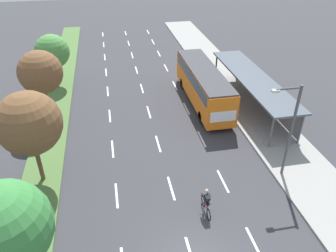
{
  "coord_description": "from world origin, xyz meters",
  "views": [
    {
      "loc": [
        -3.22,
        -9.7,
        14.55
      ],
      "look_at": [
        0.88,
        11.37,
        1.2
      ],
      "focal_mm": 35.0,
      "sensor_mm": 36.0,
      "label": 1
    }
  ],
  "objects_px": {
    "median_tree_fourth": "(52,52)",
    "streetlight": "(290,126)",
    "bus_shelter": "(254,89)",
    "median_tree_third": "(40,73)",
    "cyclist": "(206,203)",
    "bus": "(203,82)",
    "median_tree_second": "(29,123)",
    "median_tree_nearest": "(4,228)"
  },
  "relations": [
    {
      "from": "median_tree_third",
      "to": "median_tree_second",
      "type": "bearing_deg",
      "value": -87.73
    },
    {
      "from": "median_tree_fourth",
      "to": "streetlight",
      "type": "height_order",
      "value": "streetlight"
    },
    {
      "from": "cyclist",
      "to": "median_tree_third",
      "type": "xyz_separation_m",
      "value": [
        -10.06,
        12.43,
        3.77
      ]
    },
    {
      "from": "streetlight",
      "to": "median_tree_third",
      "type": "bearing_deg",
      "value": 147.51
    },
    {
      "from": "median_tree_nearest",
      "to": "median_tree_second",
      "type": "relative_size",
      "value": 0.93
    },
    {
      "from": "bus_shelter",
      "to": "median_tree_nearest",
      "type": "height_order",
      "value": "median_tree_nearest"
    },
    {
      "from": "bus_shelter",
      "to": "median_tree_fourth",
      "type": "height_order",
      "value": "median_tree_fourth"
    },
    {
      "from": "median_tree_second",
      "to": "median_tree_fourth",
      "type": "relative_size",
      "value": 1.19
    },
    {
      "from": "cyclist",
      "to": "median_tree_nearest",
      "type": "distance_m",
      "value": 10.53
    },
    {
      "from": "median_tree_third",
      "to": "streetlight",
      "type": "relative_size",
      "value": 0.95
    },
    {
      "from": "bus",
      "to": "cyclist",
      "type": "xyz_separation_m",
      "value": [
        -3.66,
        -13.48,
        -1.28
      ]
    },
    {
      "from": "median_tree_fourth",
      "to": "median_tree_second",
      "type": "bearing_deg",
      "value": -88.74
    },
    {
      "from": "cyclist",
      "to": "median_tree_fourth",
      "type": "relative_size",
      "value": 0.35
    },
    {
      "from": "bus",
      "to": "median_tree_second",
      "type": "height_order",
      "value": "median_tree_second"
    },
    {
      "from": "cyclist",
      "to": "median_tree_nearest",
      "type": "height_order",
      "value": "median_tree_nearest"
    },
    {
      "from": "median_tree_fourth",
      "to": "streetlight",
      "type": "distance_m",
      "value": 23.84
    },
    {
      "from": "bus_shelter",
      "to": "streetlight",
      "type": "height_order",
      "value": "streetlight"
    },
    {
      "from": "bus_shelter",
      "to": "median_tree_third",
      "type": "height_order",
      "value": "median_tree_third"
    },
    {
      "from": "median_tree_nearest",
      "to": "median_tree_third",
      "type": "xyz_separation_m",
      "value": [
        -0.42,
        15.23,
        0.6
      ]
    },
    {
      "from": "bus_shelter",
      "to": "median_tree_third",
      "type": "distance_m",
      "value": 18.22
    },
    {
      "from": "streetlight",
      "to": "median_tree_nearest",
      "type": "bearing_deg",
      "value": -161.73
    },
    {
      "from": "bus",
      "to": "median_tree_fourth",
      "type": "bearing_deg",
      "value": 154.51
    },
    {
      "from": "median_tree_fourth",
      "to": "streetlight",
      "type": "relative_size",
      "value": 0.81
    },
    {
      "from": "bus_shelter",
      "to": "median_tree_second",
      "type": "height_order",
      "value": "median_tree_second"
    },
    {
      "from": "bus_shelter",
      "to": "bus",
      "type": "distance_m",
      "value": 4.63
    },
    {
      "from": "bus_shelter",
      "to": "median_tree_third",
      "type": "bearing_deg",
      "value": 177.78
    },
    {
      "from": "median_tree_third",
      "to": "bus_shelter",
      "type": "bearing_deg",
      "value": -2.22
    },
    {
      "from": "bus_shelter",
      "to": "cyclist",
      "type": "distance_m",
      "value": 14.21
    },
    {
      "from": "streetlight",
      "to": "median_tree_second",
      "type": "bearing_deg",
      "value": 170.87
    },
    {
      "from": "median_tree_third",
      "to": "cyclist",
      "type": "bearing_deg",
      "value": -51.0
    },
    {
      "from": "median_tree_second",
      "to": "median_tree_third",
      "type": "bearing_deg",
      "value": 92.27
    },
    {
      "from": "streetlight",
      "to": "bus_shelter",
      "type": "bearing_deg",
      "value": 77.37
    },
    {
      "from": "bus_shelter",
      "to": "cyclist",
      "type": "bearing_deg",
      "value": -124.11
    },
    {
      "from": "median_tree_fourth",
      "to": "streetlight",
      "type": "bearing_deg",
      "value": -48.07
    },
    {
      "from": "bus",
      "to": "bus_shelter",
      "type": "bearing_deg",
      "value": -22.26
    },
    {
      "from": "bus",
      "to": "median_tree_third",
      "type": "height_order",
      "value": "median_tree_third"
    },
    {
      "from": "cyclist",
      "to": "median_tree_nearest",
      "type": "relative_size",
      "value": 0.31
    },
    {
      "from": "median_tree_nearest",
      "to": "cyclist",
      "type": "bearing_deg",
      "value": 16.22
    },
    {
      "from": "median_tree_second",
      "to": "streetlight",
      "type": "height_order",
      "value": "streetlight"
    },
    {
      "from": "cyclist",
      "to": "median_tree_third",
      "type": "relative_size",
      "value": 0.29
    },
    {
      "from": "bus_shelter",
      "to": "median_tree_second",
      "type": "distance_m",
      "value": 19.18
    },
    {
      "from": "median_tree_nearest",
      "to": "median_tree_fourth",
      "type": "height_order",
      "value": "median_tree_nearest"
    }
  ]
}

